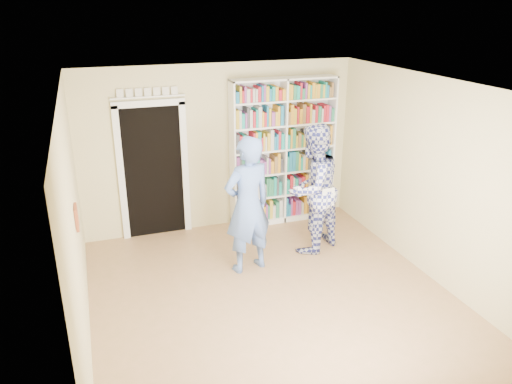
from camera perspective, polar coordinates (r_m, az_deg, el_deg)
floor at (r=6.53m, az=2.12°, el=-12.26°), size 5.00×5.00×0.00m
ceiling at (r=5.53m, az=2.50°, el=11.84°), size 5.00×5.00×0.00m
wall_back at (r=8.15m, az=-4.11°, el=5.07°), size 4.50×0.00×4.50m
wall_left at (r=5.55m, az=-19.95°, el=-4.02°), size 0.00×5.00×5.00m
wall_right at (r=6.99m, az=19.75°, el=1.13°), size 0.00×5.00×5.00m
bookshelf at (r=8.36m, az=3.07°, el=4.69°), size 1.78×0.33×2.45m
doorway at (r=7.98m, az=-11.68°, el=3.05°), size 1.10×0.08×2.43m
wall_art at (r=5.72m, az=-19.83°, el=-2.73°), size 0.03×0.25×0.25m
man_blue at (r=6.80m, az=-0.95°, el=-1.54°), size 0.80×0.62×1.94m
man_plaid at (r=7.42m, az=6.45°, el=0.35°), size 1.18×1.09×1.96m
paper_sheet at (r=7.26m, az=8.25°, el=-0.59°), size 0.20×0.01×0.28m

